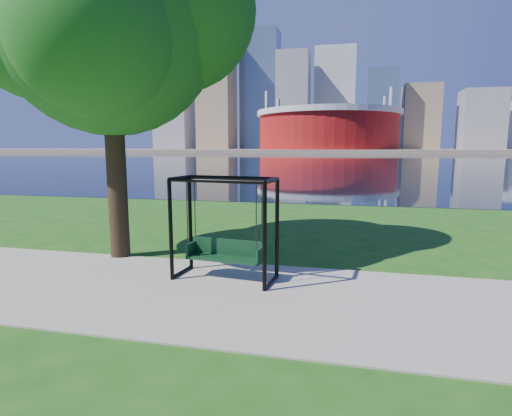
% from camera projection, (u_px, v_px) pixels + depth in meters
% --- Properties ---
extents(ground, '(900.00, 900.00, 0.00)m').
position_uv_depth(ground, '(249.00, 287.00, 7.81)').
color(ground, '#1E5114').
rests_on(ground, ground).
extents(path, '(120.00, 4.00, 0.03)m').
position_uv_depth(path, '(243.00, 296.00, 7.33)').
color(path, '#9E937F').
rests_on(path, ground).
extents(river, '(900.00, 180.00, 0.02)m').
position_uv_depth(river, '(340.00, 158.00, 106.16)').
color(river, black).
rests_on(river, ground).
extents(far_bank, '(900.00, 228.00, 2.00)m').
position_uv_depth(far_bank, '(345.00, 150.00, 302.70)').
color(far_bank, '#937F60').
rests_on(far_bank, ground).
extents(stadium, '(83.00, 83.00, 32.00)m').
position_uv_depth(stadium, '(328.00, 128.00, 234.47)').
color(stadium, maroon).
rests_on(stadium, far_bank).
extents(skyline, '(392.00, 66.00, 96.50)m').
position_uv_depth(skyline, '(341.00, 105.00, 311.37)').
color(skyline, gray).
rests_on(skyline, far_bank).
extents(swing, '(2.17, 1.13, 2.13)m').
position_uv_depth(swing, '(225.00, 231.00, 8.14)').
color(swing, black).
rests_on(swing, ground).
extents(park_tree, '(6.61, 5.97, 8.21)m').
position_uv_depth(park_tree, '(108.00, 18.00, 9.27)').
color(park_tree, black).
rests_on(park_tree, ground).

